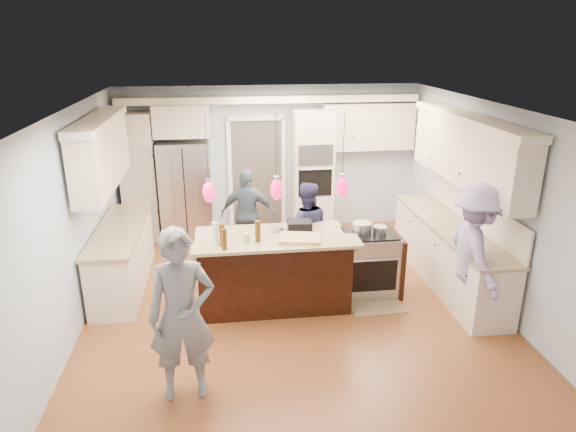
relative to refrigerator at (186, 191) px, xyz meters
name	(u,v)px	position (x,y,z in m)	size (l,w,h in m)	color
ground_plane	(291,301)	(1.55, -2.64, -0.90)	(6.00, 6.00, 0.00)	brown
room_shell	(291,176)	(1.55, -2.64, 0.92)	(5.54, 6.04, 2.72)	#B2BCC6
refrigerator	(186,191)	(0.00, 0.00, 0.00)	(0.90, 0.70, 1.80)	#B7B7BC
oven_column	(312,172)	(2.30, 0.03, 0.25)	(0.72, 0.69, 2.30)	beige
back_upper_cabinets	(229,146)	(0.80, 0.12, 0.77)	(5.30, 0.61, 2.54)	beige
right_counter_run	(455,216)	(3.99, -2.34, 0.16)	(0.64, 3.10, 2.51)	beige
left_cabinets	(115,219)	(-0.89, -1.84, 0.16)	(0.64, 2.30, 2.51)	beige
kitchen_island	(273,268)	(1.30, -2.57, -0.41)	(2.10, 1.46, 1.12)	black
island_range	(370,263)	(2.71, -2.49, -0.44)	(0.82, 0.71, 0.92)	#B7B7BC
pendant_lights	(277,189)	(1.30, -3.15, 0.90)	(1.75, 0.15, 1.03)	black
person_bar_end	(182,316)	(0.21, -4.44, 0.02)	(0.67, 0.44, 1.83)	slate
person_far_left	(306,229)	(1.89, -1.79, -0.16)	(0.72, 0.56, 1.49)	#2A2950
person_far_right	(248,214)	(1.05, -1.04, -0.14)	(0.90, 0.37, 1.53)	#485965
person_range_side	(475,254)	(3.80, -3.40, 0.02)	(1.19, 0.68, 1.84)	#9687B6
floor_rug	(369,296)	(2.68, -2.65, -0.89)	(0.74, 1.08, 0.01)	olive
water_bottle	(215,234)	(0.55, -3.16, 0.37)	(0.07, 0.07, 0.30)	silver
beer_bottle_a	(222,235)	(0.63, -3.17, 0.36)	(0.07, 0.07, 0.27)	#49290D
beer_bottle_b	(224,239)	(0.65, -3.30, 0.35)	(0.07, 0.07, 0.26)	#49290D
beer_bottle_c	(258,231)	(1.07, -3.10, 0.36)	(0.07, 0.07, 0.27)	#49290D
drink_can	(247,238)	(0.93, -3.13, 0.29)	(0.07, 0.07, 0.13)	#B7B7BC
cutting_board	(300,238)	(1.59, -3.11, 0.24)	(0.51, 0.36, 0.04)	tan
pot_large	(362,228)	(2.57, -2.48, 0.10)	(0.27, 0.27, 0.16)	#B7B7BC
pot_small	(380,229)	(2.82, -2.51, 0.07)	(0.19, 0.19, 0.10)	#B7B7BC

